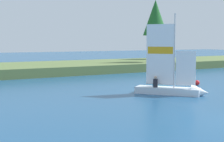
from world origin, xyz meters
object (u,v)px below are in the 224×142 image
(shoreline_tree_right, at_px, (158,26))
(channel_buoy, at_px, (197,83))
(shoreline_tree_midright, at_px, (155,18))
(sailboat, at_px, (177,88))

(shoreline_tree_right, height_order, channel_buoy, shoreline_tree_right)
(shoreline_tree_midright, xyz_separation_m, shoreline_tree_right, (4.70, 5.36, -0.74))
(shoreline_tree_midright, distance_m, channel_buoy, 17.16)
(shoreline_tree_midright, height_order, channel_buoy, shoreline_tree_midright)
(shoreline_tree_right, distance_m, sailboat, 28.46)
(shoreline_tree_right, bearing_deg, shoreline_tree_midright, -131.20)
(shoreline_tree_right, relative_size, channel_buoy, 16.04)
(channel_buoy, bearing_deg, sailboat, -147.96)
(sailboat, height_order, channel_buoy, sailboat)
(shoreline_tree_midright, xyz_separation_m, sailboat, (-11.46, -17.43, -6.15))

